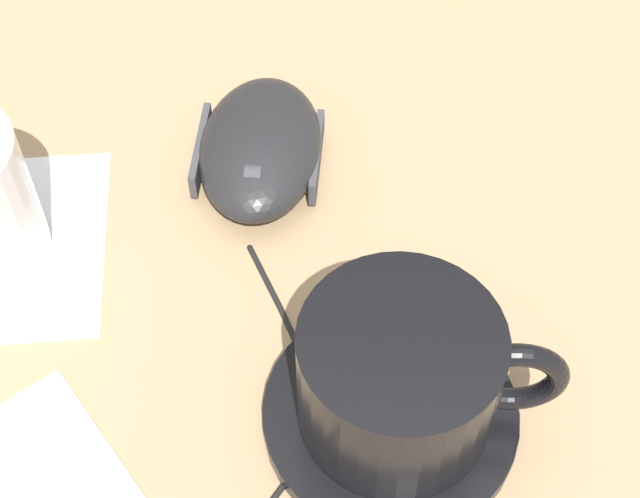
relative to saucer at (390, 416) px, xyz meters
name	(u,v)px	position (x,y,z in m)	size (l,w,h in m)	color
ground_plane	(181,322)	(0.05, 0.11, -0.01)	(3.00, 3.00, 0.00)	#9E7F5B
saucer	(390,416)	(0.00, 0.00, 0.00)	(0.12, 0.12, 0.01)	black
coffee_cup	(403,377)	(0.00, 0.00, 0.04)	(0.09, 0.12, 0.07)	black
computer_mouse	(261,148)	(0.16, 0.07, 0.01)	(0.11, 0.07, 0.04)	black
mouse_cable	(215,449)	(-0.02, 0.08, 0.00)	(0.18, 0.15, 0.00)	black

